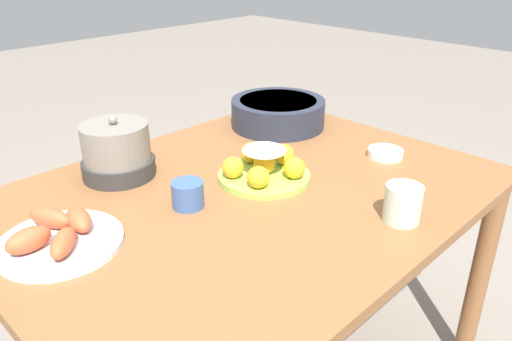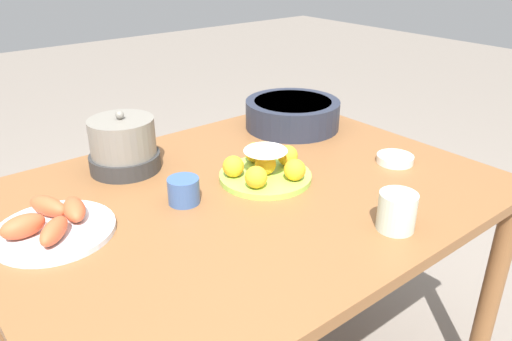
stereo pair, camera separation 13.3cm
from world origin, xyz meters
name	(u,v)px [view 1 (the left image)]	position (x,y,z in m)	size (l,w,h in m)	color
dining_table	(248,219)	(0.00, 0.00, 0.63)	(1.29, 0.97, 0.72)	brown
cake_plate	(264,167)	(0.08, 0.01, 0.75)	(0.25, 0.25, 0.10)	#99CC4C
serving_bowl	(278,112)	(0.42, 0.27, 0.77)	(0.33, 0.33, 0.10)	#232838
sauce_bowl	(385,153)	(0.45, -0.14, 0.73)	(0.11, 0.11, 0.02)	silver
seafood_platter	(57,236)	(-0.47, 0.10, 0.74)	(0.27, 0.27, 0.06)	silver
cup_near	(403,204)	(0.14, -0.37, 0.76)	(0.09, 0.09, 0.09)	beige
cup_far	(188,194)	(-0.17, 0.04, 0.75)	(0.08, 0.08, 0.07)	#38568E
warming_pot	(117,151)	(-0.19, 0.32, 0.79)	(0.20, 0.20, 0.18)	#2D2D2D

